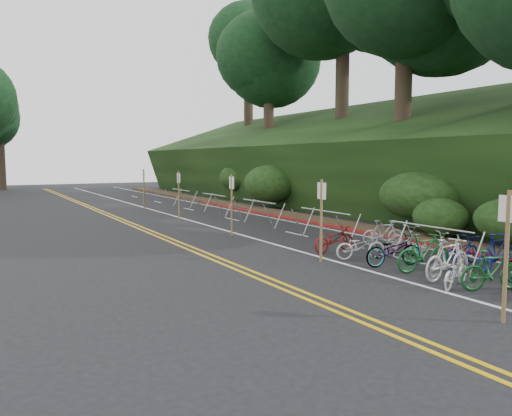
{
  "coord_description": "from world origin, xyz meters",
  "views": [
    {
      "loc": [
        -8.43,
        -7.0,
        3.09
      ],
      "look_at": [
        0.58,
        8.96,
        1.3
      ],
      "focal_mm": 35.0,
      "sensor_mm": 36.0,
      "label": 1
    }
  ],
  "objects": [
    {
      "name": "ground",
      "position": [
        0.0,
        0.0,
        0.0
      ],
      "size": [
        120.0,
        120.0,
        0.0
      ],
      "primitive_type": "plane",
      "color": "black",
      "rests_on": "ground"
    },
    {
      "name": "road_markings",
      "position": [
        0.63,
        10.1,
        0.0
      ],
      "size": [
        7.47,
        80.0,
        0.01
      ],
      "color": "gold",
      "rests_on": "ground"
    },
    {
      "name": "red_curb",
      "position": [
        5.7,
        12.0,
        0.05
      ],
      "size": [
        0.25,
        28.0,
        0.1
      ],
      "primitive_type": "cube",
      "color": "maroon",
      "rests_on": "ground"
    },
    {
      "name": "embankment",
      "position": [
        12.96,
        19.04,
        2.57
      ],
      "size": [
        14.3,
        48.14,
        9.11
      ],
      "color": "black",
      "rests_on": "ground"
    },
    {
      "name": "tree_cluster",
      "position": [
        9.76,
        22.03,
        12.26
      ],
      "size": [
        33.18,
        54.65,
        19.7
      ],
      "color": "#2D2319",
      "rests_on": "ground"
    },
    {
      "name": "bike_racks_rest",
      "position": [
        3.0,
        13.0,
        0.85
      ],
      "size": [
        1.14,
        23.0,
        1.17
      ],
      "color": "#999A9B",
      "rests_on": "ground"
    },
    {
      "name": "signpost_near",
      "position": [
        0.19,
        -1.28,
        1.44
      ],
      "size": [
        0.08,
        0.4,
        2.52
      ],
      "color": "brown",
      "rests_on": "ground"
    },
    {
      "name": "signposts_rest",
      "position": [
        0.6,
        14.0,
        1.43
      ],
      "size": [
        0.08,
        18.4,
        2.5
      ],
      "color": "brown",
      "rests_on": "ground"
    },
    {
      "name": "bike_front",
      "position": [
        1.59,
        0.94,
        0.38
      ],
      "size": [
        0.99,
        1.55,
        0.77
      ],
      "primitive_type": "imported",
      "rotation": [
        0.0,
        0.0,
        1.93
      ],
      "color": "beige",
      "rests_on": "ground"
    },
    {
      "name": "bike_valet",
      "position": [
        2.97,
        1.38,
        0.48
      ],
      "size": [
        3.49,
        10.97,
        1.09
      ],
      "color": "#9E9EA3",
      "rests_on": "ground"
    }
  ]
}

